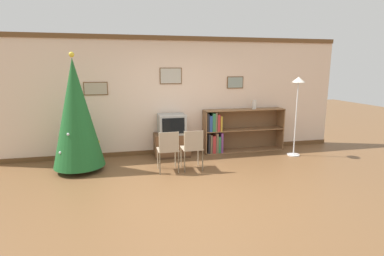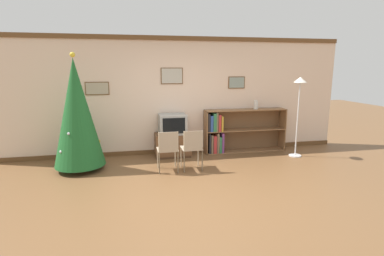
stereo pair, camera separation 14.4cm
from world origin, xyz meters
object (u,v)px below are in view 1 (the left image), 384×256
Objects in this scene: tv_console at (172,145)px; standing_lamp at (297,96)px; folding_chair_right at (193,147)px; television at (172,124)px; vase at (254,104)px; folding_chair_left at (168,149)px; christmas_tree at (76,114)px; bookshelf at (230,131)px.

tv_console is 3.04m from standing_lamp.
tv_console is at bearing 102.92° from folding_chair_right.
tv_console is 0.49m from television.
television is 2.07m from vase.
standing_lamp is at bearing -42.30° from vase.
tv_console is at bearing -177.54° from vase.
vase is (1.79, 1.14, 0.66)m from folding_chair_right.
vase reaches higher than tv_console.
folding_chair_left is at bearing -153.47° from vase.
standing_lamp is (2.76, -0.58, 1.12)m from tv_console.
tv_console is 0.44× the size of standing_lamp.
christmas_tree is at bearing 166.99° from folding_chair_right.
tv_console is at bearing 90.00° from television.
folding_chair_left is 2.63m from vase.
christmas_tree reaches higher than television.
christmas_tree is at bearing -164.32° from television.
bookshelf is at bearing -179.60° from vase.
standing_lamp reaches higher than tv_console.
folding_chair_left is 2.02m from bookshelf.
vase reaches higher than television.
christmas_tree reaches higher than folding_chair_right.
folding_chair_left is at bearing -145.90° from bookshelf.
bookshelf is at bearing 3.43° from television.
vase reaches higher than bookshelf.
bookshelf is 9.49× the size of vase.
tv_console is at bearing 15.75° from christmas_tree.
folding_chair_left is 0.45× the size of standing_lamp.
folding_chair_right is at bearing -136.45° from bookshelf.
bookshelf is at bearing 3.33° from tv_console.
folding_chair_right is at bearing -77.05° from television.
christmas_tree is at bearing 163.48° from folding_chair_left.
tv_console is 1.10m from folding_chair_right.
folding_chair_left is at bearing -102.92° from tv_console.
vase is at bearing 9.06° from christmas_tree.
folding_chair_right is at bearing -13.01° from christmas_tree.
tv_console is at bearing 77.08° from folding_chair_left.
tv_console is 1.33× the size of television.
television is at bearing -176.57° from bookshelf.
christmas_tree reaches higher than bookshelf.
vase is (2.28, 1.14, 0.66)m from folding_chair_left.
folding_chair_left is at bearing -16.52° from christmas_tree.
bookshelf is (3.37, 0.63, -0.63)m from christmas_tree.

